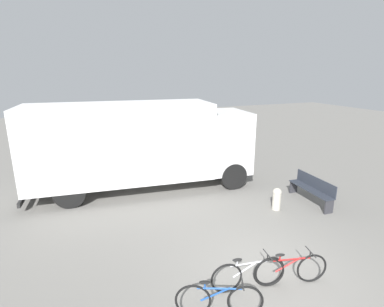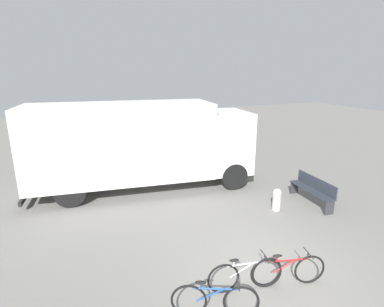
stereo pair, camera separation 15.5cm
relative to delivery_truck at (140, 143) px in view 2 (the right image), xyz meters
The scene contains 7 objects.
ground_plane 6.76m from the delivery_truck, 76.39° to the right, with size 60.00×60.00×0.00m, color slate.
delivery_truck is the anchor object (origin of this frame).
park_bench 6.64m from the delivery_truck, 33.58° to the right, with size 0.54×2.01×0.94m.
bicycle_near 7.16m from the delivery_truck, 91.04° to the right, with size 1.59×0.74×0.80m.
bicycle_middle 6.79m from the delivery_truck, 82.89° to the right, with size 1.70×0.44×0.80m.
bicycle_far 7.18m from the delivery_truck, 75.44° to the right, with size 1.67×0.55×0.80m.
bollard_near_bench 5.48m from the delivery_truck, 42.91° to the right, with size 0.30×0.30×0.78m.
Camera 2 is at (-3.81, -4.98, 4.64)m, focal length 28.00 mm.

